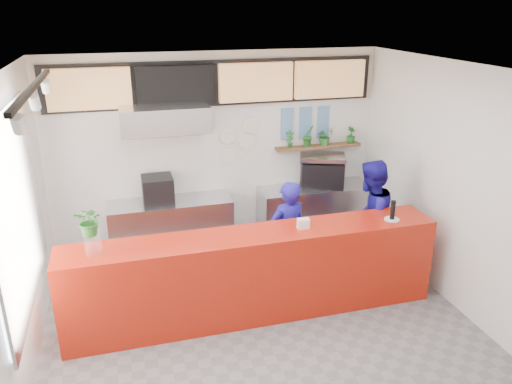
{
  "coord_description": "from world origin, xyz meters",
  "views": [
    {
      "loc": [
        -1.41,
        -4.69,
        3.62
      ],
      "look_at": [
        0.1,
        0.7,
        1.5
      ],
      "focal_mm": 35.0,
      "sensor_mm": 36.0,
      "label": 1
    }
  ],
  "objects_px": {
    "service_counter": "(255,275)",
    "staff_right": "(368,220)",
    "panini_oven": "(158,190)",
    "espresso_machine": "(322,174)",
    "staff_center": "(287,236)",
    "pepper_mill": "(393,210)"
  },
  "relations": [
    {
      "from": "service_counter",
      "to": "staff_right",
      "type": "xyz_separation_m",
      "value": [
        1.77,
        0.52,
        0.29
      ]
    },
    {
      "from": "panini_oven",
      "to": "espresso_machine",
      "type": "distance_m",
      "value": 2.56
    },
    {
      "from": "service_counter",
      "to": "staff_right",
      "type": "height_order",
      "value": "staff_right"
    },
    {
      "from": "staff_center",
      "to": "staff_right",
      "type": "height_order",
      "value": "staff_right"
    },
    {
      "from": "staff_right",
      "to": "pepper_mill",
      "type": "relative_size",
      "value": 7.03
    },
    {
      "from": "panini_oven",
      "to": "staff_center",
      "type": "relative_size",
      "value": 0.29
    },
    {
      "from": "panini_oven",
      "to": "espresso_machine",
      "type": "relative_size",
      "value": 0.67
    },
    {
      "from": "panini_oven",
      "to": "pepper_mill",
      "type": "relative_size",
      "value": 1.82
    },
    {
      "from": "staff_center",
      "to": "staff_right",
      "type": "bearing_deg",
      "value": 166.82
    },
    {
      "from": "service_counter",
      "to": "staff_center",
      "type": "xyz_separation_m",
      "value": [
        0.59,
        0.52,
        0.2
      ]
    },
    {
      "from": "staff_center",
      "to": "pepper_mill",
      "type": "relative_size",
      "value": 6.29
    },
    {
      "from": "panini_oven",
      "to": "service_counter",
      "type": "bearing_deg",
      "value": -61.91
    },
    {
      "from": "service_counter",
      "to": "pepper_mill",
      "type": "distance_m",
      "value": 1.88
    },
    {
      "from": "pepper_mill",
      "to": "espresso_machine",
      "type": "bearing_deg",
      "value": 94.58
    },
    {
      "from": "staff_center",
      "to": "pepper_mill",
      "type": "bearing_deg",
      "value": 139.21
    },
    {
      "from": "staff_center",
      "to": "staff_right",
      "type": "xyz_separation_m",
      "value": [
        1.18,
        0.0,
        0.09
      ]
    },
    {
      "from": "panini_oven",
      "to": "staff_center",
      "type": "distance_m",
      "value": 2.04
    },
    {
      "from": "staff_center",
      "to": "panini_oven",
      "type": "bearing_deg",
      "value": -52.79
    },
    {
      "from": "service_counter",
      "to": "panini_oven",
      "type": "distance_m",
      "value": 2.11
    },
    {
      "from": "staff_right",
      "to": "service_counter",
      "type": "bearing_deg",
      "value": -17.06
    },
    {
      "from": "service_counter",
      "to": "staff_right",
      "type": "bearing_deg",
      "value": 16.47
    },
    {
      "from": "service_counter",
      "to": "espresso_machine",
      "type": "bearing_deg",
      "value": 48.41
    }
  ]
}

